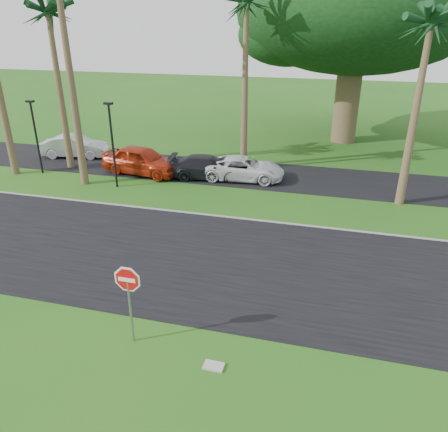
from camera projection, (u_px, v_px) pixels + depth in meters
ground at (158, 283)px, 15.48m from camera, size 120.00×120.00×0.00m
road at (178, 256)px, 17.24m from camera, size 120.00×8.00×0.02m
parking_strip at (238, 173)px, 26.48m from camera, size 120.00×5.00×0.02m
curb at (207, 215)px, 20.79m from camera, size 120.00×0.12×0.06m
stop_sign_near at (128, 289)px, 11.99m from camera, size 1.05×0.07×2.62m
palm_left_mid at (49, 16)px, 24.03m from camera, size 5.00×5.00×10.00m
palm_center at (246, 7)px, 24.02m from camera, size 5.00×5.00×10.50m
palm_right_near at (430, 28)px, 18.80m from camera, size 5.00×5.00×9.50m
canopy_tree at (357, 12)px, 29.75m from camera, size 16.50×16.50×13.12m
streetlight_left at (36, 132)px, 25.49m from camera, size 0.45×0.25×4.34m
streetlight_right at (112, 140)px, 23.27m from camera, size 0.45×0.25×4.64m
car_silver at (75, 147)px, 29.29m from camera, size 4.59×2.37×1.44m
car_red at (142, 161)px, 26.04m from camera, size 5.13×2.68×1.67m
car_dark at (208, 167)px, 25.38m from camera, size 4.76×2.47×1.32m
car_minivan at (244, 169)px, 25.21m from camera, size 4.82×2.44×1.31m
utility_slab at (214, 366)px, 11.75m from camera, size 0.56×0.36×0.06m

